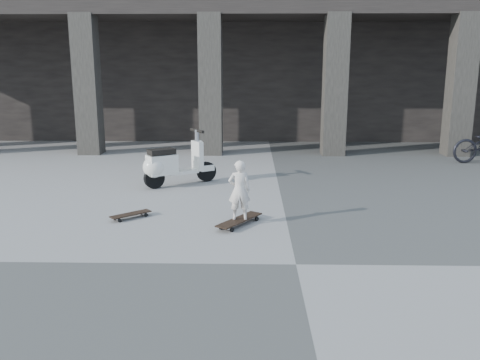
{
  "coord_description": "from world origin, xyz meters",
  "views": [
    {
      "loc": [
        -0.6,
        -6.32,
        2.58
      ],
      "look_at": [
        -0.79,
        2.18,
        0.65
      ],
      "focal_mm": 38.0,
      "sensor_mm": 36.0,
      "label": 1
    }
  ],
  "objects_px": {
    "child": "(239,190)",
    "skateboard_spare": "(131,215)",
    "longboard": "(239,220)",
    "scooter": "(168,165)"
  },
  "relations": [
    {
      "from": "child",
      "to": "skateboard_spare",
      "type": "bearing_deg",
      "value": -15.41
    },
    {
      "from": "child",
      "to": "scooter",
      "type": "relative_size",
      "value": 0.65
    },
    {
      "from": "longboard",
      "to": "skateboard_spare",
      "type": "distance_m",
      "value": 1.91
    },
    {
      "from": "skateboard_spare",
      "to": "child",
      "type": "relative_size",
      "value": 0.67
    },
    {
      "from": "longboard",
      "to": "scooter",
      "type": "distance_m",
      "value": 3.16
    },
    {
      "from": "longboard",
      "to": "scooter",
      "type": "height_order",
      "value": "scooter"
    },
    {
      "from": "longboard",
      "to": "skateboard_spare",
      "type": "bearing_deg",
      "value": 113.73
    },
    {
      "from": "longboard",
      "to": "scooter",
      "type": "relative_size",
      "value": 0.65
    },
    {
      "from": "skateboard_spare",
      "to": "scooter",
      "type": "distance_m",
      "value": 2.41
    },
    {
      "from": "longboard",
      "to": "child",
      "type": "height_order",
      "value": "child"
    }
  ]
}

